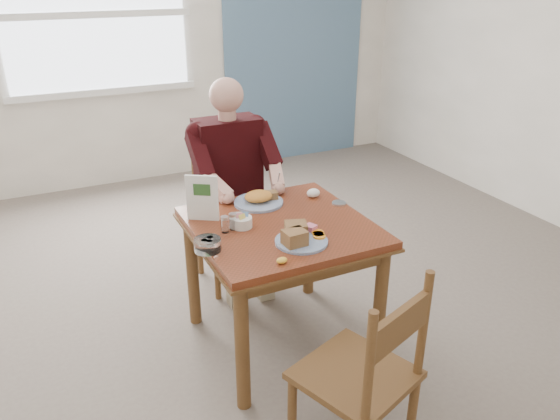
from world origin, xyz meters
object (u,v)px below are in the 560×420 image
chair_far (229,214)px  diner (232,171)px  near_plate (299,236)px  chair_near (364,378)px  far_plate (259,199)px  table (281,242)px

chair_far → diner: 0.34m
chair_far → near_plate: bearing=-90.8°
chair_near → near_plate: (0.06, 0.70, 0.30)m
diner → far_plate: diner is taller
chair_far → diner: bearing=-90.0°
chair_far → near_plate: chair_far is taller
chair_far → diner: diner is taller
near_plate → far_plate: size_ratio=0.89×
chair_near → near_plate: bearing=85.0°
table → chair_near: 0.95m
chair_far → chair_near: size_ratio=1.00×
chair_near → diner: 1.67m
diner → near_plate: (-0.02, -0.94, -0.03)m
diner → near_plate: 0.94m
chair_far → chair_near: (-0.08, -1.73, 0.00)m
near_plate → far_plate: bearing=87.9°
table → chair_near: (-0.08, -0.93, -0.16)m
diner → near_plate: bearing=-90.9°
chair_near → far_plate: chair_near is taller
near_plate → chair_near: bearing=-95.0°
table → far_plate: size_ratio=2.82×
chair_far → diner: (0.00, -0.09, 0.33)m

